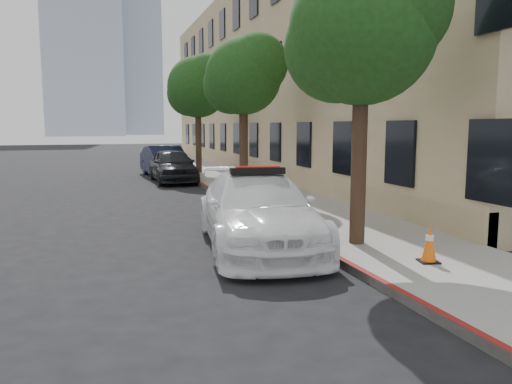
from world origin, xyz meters
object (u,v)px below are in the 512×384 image
object	(u,v)px
parked_car_far	(165,161)
traffic_cone	(429,244)
parked_car_mid	(173,165)
fire_hydrant	(267,199)
police_car	(257,210)

from	to	relation	value
parked_car_far	traffic_cone	xyz separation A→B (m)	(2.17, -17.52, -0.29)
parked_car_mid	parked_car_far	distance (m)	2.57
parked_car_far	fire_hydrant	distance (m)	12.00
police_car	parked_car_far	world-z (taller)	police_car
police_car	fire_hydrant	world-z (taller)	police_car
police_car	traffic_cone	world-z (taller)	police_car
parked_car_mid	fire_hydrant	world-z (taller)	parked_car_mid
parked_car_mid	traffic_cone	world-z (taller)	parked_car_mid
parked_car_far	fire_hydrant	bearing A→B (deg)	-90.81
fire_hydrant	parked_car_far	bearing A→B (deg)	71.09
parked_car_mid	traffic_cone	bearing A→B (deg)	-82.62
police_car	parked_car_far	size ratio (longest dim) A/B	1.19
fire_hydrant	traffic_cone	xyz separation A→B (m)	(1.02, -5.57, -0.05)
fire_hydrant	parked_car_mid	bearing A→B (deg)	72.58
parked_car_far	traffic_cone	bearing A→B (deg)	-89.25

